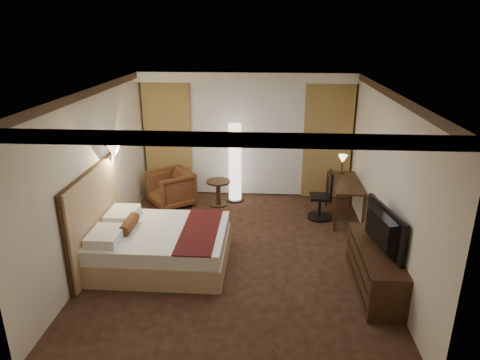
# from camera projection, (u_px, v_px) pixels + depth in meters

# --- Properties ---
(floor) EXTENTS (4.50, 5.50, 0.01)m
(floor) POSITION_uv_depth(u_px,v_px,m) (238.00, 253.00, 7.09)
(floor) COLOR black
(floor) RESTS_ON ground
(ceiling) EXTENTS (4.50, 5.50, 0.01)m
(ceiling) POSITION_uv_depth(u_px,v_px,m) (238.00, 89.00, 6.17)
(ceiling) COLOR white
(ceiling) RESTS_ON back_wall
(back_wall) EXTENTS (4.50, 0.02, 2.70)m
(back_wall) POSITION_uv_depth(u_px,v_px,m) (247.00, 134.00, 9.21)
(back_wall) COLOR silver
(back_wall) RESTS_ON floor
(left_wall) EXTENTS (0.02, 5.50, 2.70)m
(left_wall) POSITION_uv_depth(u_px,v_px,m) (97.00, 174.00, 6.77)
(left_wall) COLOR silver
(left_wall) RESTS_ON floor
(right_wall) EXTENTS (0.02, 5.50, 2.70)m
(right_wall) POSITION_uv_depth(u_px,v_px,m) (386.00, 180.00, 6.49)
(right_wall) COLOR silver
(right_wall) RESTS_ON floor
(crown_molding) EXTENTS (4.50, 5.50, 0.12)m
(crown_molding) POSITION_uv_depth(u_px,v_px,m) (238.00, 93.00, 6.19)
(crown_molding) COLOR black
(crown_molding) RESTS_ON ceiling
(soffit) EXTENTS (4.50, 0.50, 0.20)m
(soffit) POSITION_uv_depth(u_px,v_px,m) (247.00, 76.00, 8.55)
(soffit) COLOR white
(soffit) RESTS_ON ceiling
(curtain_sheer) EXTENTS (2.48, 0.04, 2.45)m
(curtain_sheer) POSITION_uv_depth(u_px,v_px,m) (247.00, 140.00, 9.17)
(curtain_sheer) COLOR silver
(curtain_sheer) RESTS_ON back_wall
(curtain_left_drape) EXTENTS (1.00, 0.14, 2.45)m
(curtain_left_drape) POSITION_uv_depth(u_px,v_px,m) (168.00, 139.00, 9.22)
(curtain_left_drape) COLOR #A2814A
(curtain_left_drape) RESTS_ON back_wall
(curtain_right_drape) EXTENTS (1.00, 0.14, 2.45)m
(curtain_right_drape) POSITION_uv_depth(u_px,v_px,m) (327.00, 142.00, 9.01)
(curtain_right_drape) COLOR #A2814A
(curtain_right_drape) RESTS_ON back_wall
(wall_sconce) EXTENTS (0.24, 0.24, 0.24)m
(wall_sconce) POSITION_uv_depth(u_px,v_px,m) (114.00, 150.00, 7.05)
(wall_sconce) COLOR white
(wall_sconce) RESTS_ON left_wall
(bed) EXTENTS (2.03, 1.58, 0.59)m
(bed) POSITION_uv_depth(u_px,v_px,m) (162.00, 246.00, 6.70)
(bed) COLOR white
(bed) RESTS_ON floor
(headboard) EXTENTS (0.12, 1.88, 1.50)m
(headboard) POSITION_uv_depth(u_px,v_px,m) (95.00, 218.00, 6.61)
(headboard) COLOR tan
(headboard) RESTS_ON floor
(armchair) EXTENTS (1.09, 1.09, 0.83)m
(armchair) POSITION_uv_depth(u_px,v_px,m) (171.00, 187.00, 8.84)
(armchair) COLOR #4C2116
(armchair) RESTS_ON floor
(side_table) EXTENTS (0.49, 0.49, 0.54)m
(side_table) POSITION_uv_depth(u_px,v_px,m) (218.00, 193.00, 8.91)
(side_table) COLOR black
(side_table) RESTS_ON floor
(floor_lamp) EXTENTS (0.35, 0.35, 1.69)m
(floor_lamp) POSITION_uv_depth(u_px,v_px,m) (235.00, 163.00, 8.96)
(floor_lamp) COLOR white
(floor_lamp) RESTS_ON floor
(desk) EXTENTS (0.55, 1.31, 0.75)m
(desk) POSITION_uv_depth(u_px,v_px,m) (344.00, 200.00, 8.29)
(desk) COLOR black
(desk) RESTS_ON floor
(desk_lamp) EXTENTS (0.18, 0.18, 0.34)m
(desk_lamp) POSITION_uv_depth(u_px,v_px,m) (342.00, 165.00, 8.57)
(desk_lamp) COLOR #FFD899
(desk_lamp) RESTS_ON desk
(office_chair) EXTENTS (0.48, 0.48, 0.97)m
(office_chair) POSITION_uv_depth(u_px,v_px,m) (320.00, 195.00, 8.23)
(office_chair) COLOR black
(office_chair) RESTS_ON floor
(dresser) EXTENTS (0.50, 1.64, 0.64)m
(dresser) POSITION_uv_depth(u_px,v_px,m) (375.00, 268.00, 6.06)
(dresser) COLOR black
(dresser) RESTS_ON floor
(television) EXTENTS (0.84, 1.21, 0.15)m
(television) POSITION_uv_depth(u_px,v_px,m) (377.00, 227.00, 5.85)
(television) COLOR black
(television) RESTS_ON dresser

